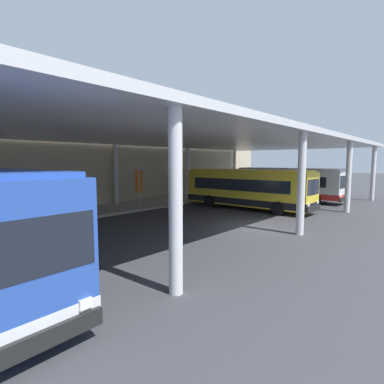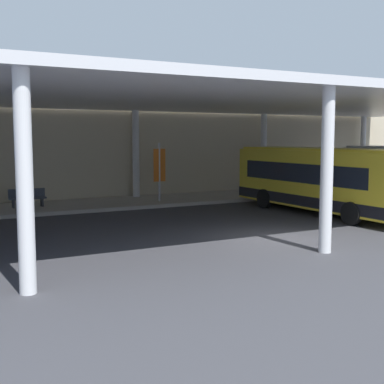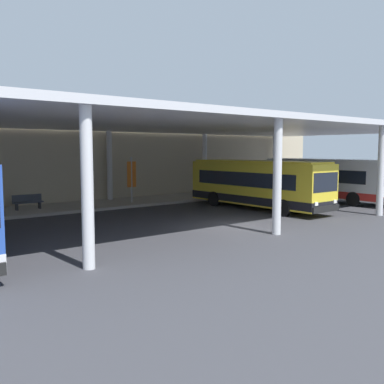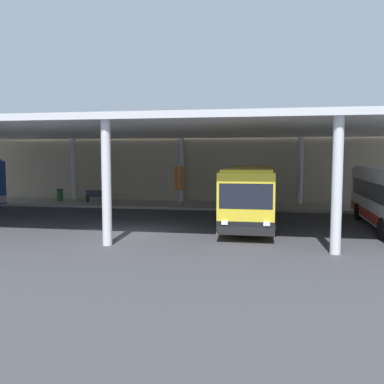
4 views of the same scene
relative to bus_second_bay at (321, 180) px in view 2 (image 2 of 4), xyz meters
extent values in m
plane|color=#3D3D42|center=(-5.74, -4.03, -1.66)|extent=(200.00, 200.00, 0.00)
cube|color=#A39E93|center=(-5.74, 7.72, -1.57)|extent=(42.00, 4.50, 0.18)
cube|color=#C1B293|center=(-5.74, 10.97, 1.92)|extent=(48.00, 1.60, 7.16)
cube|color=silver|center=(-5.74, 1.47, 3.74)|extent=(40.00, 17.00, 0.30)
cylinder|color=silver|center=(-14.99, -6.53, 0.97)|extent=(0.40, 0.40, 5.25)
cylinder|color=silver|center=(-5.74, -6.53, 0.97)|extent=(0.40, 0.40, 5.25)
cylinder|color=silver|center=(-5.74, 9.47, 0.97)|extent=(0.40, 0.40, 5.25)
cylinder|color=silver|center=(3.51, 9.47, 0.97)|extent=(0.40, 0.40, 5.25)
cylinder|color=silver|center=(12.76, 9.47, 0.97)|extent=(0.40, 0.40, 5.25)
cube|color=yellow|center=(0.00, 0.00, 0.04)|extent=(2.51, 10.40, 2.70)
cube|color=black|center=(0.00, 0.00, -0.96)|extent=(2.53, 10.42, 0.50)
cube|color=black|center=(0.00, 0.15, 0.34)|extent=(2.55, 8.53, 0.90)
cube|color=yellow|center=(0.00, 0.00, 1.45)|extent=(2.31, 9.99, 0.12)
cylinder|color=black|center=(-1.22, -3.23, -1.16)|extent=(0.28, 1.00, 1.00)
cylinder|color=black|center=(-1.23, 2.86, -1.16)|extent=(0.28, 1.00, 1.00)
cylinder|color=black|center=(1.22, 2.86, -1.16)|extent=(0.28, 1.00, 1.00)
cylinder|color=black|center=(6.32, 2.76, -1.16)|extent=(0.32, 1.01, 1.00)
cube|color=#383D47|center=(-12.33, 7.72, -1.03)|extent=(1.80, 0.44, 0.08)
cube|color=#383D47|center=(-12.33, 7.92, -0.78)|extent=(1.80, 0.06, 0.44)
cube|color=#2D2D33|center=(-13.03, 7.72, -1.25)|extent=(0.10, 0.36, 0.45)
cube|color=#2D2D33|center=(-11.63, 7.72, -1.25)|extent=(0.10, 0.36, 0.45)
cylinder|color=#B2B2B7|center=(-5.40, 6.92, 0.12)|extent=(0.12, 0.12, 3.20)
cube|color=orange|center=(-5.40, 6.90, 0.51)|extent=(0.70, 0.04, 1.80)
camera|label=1|loc=(-20.96, -12.32, 2.11)|focal=28.05mm
camera|label=2|loc=(-17.17, -18.77, 2.02)|focal=47.99mm
camera|label=3|loc=(-20.94, -19.36, 2.19)|focal=40.35mm
camera|label=4|loc=(0.75, -22.83, 2.06)|focal=38.42mm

